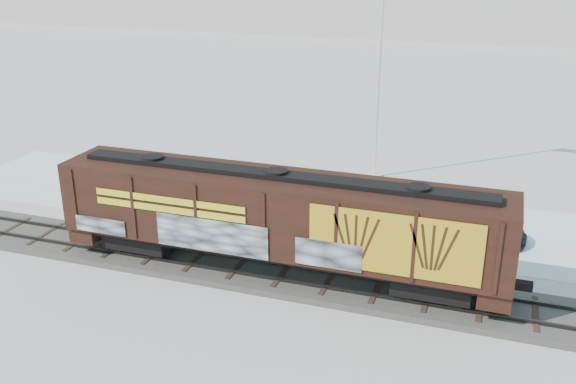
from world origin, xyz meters
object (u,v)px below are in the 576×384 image
at_px(flagpole, 380,96).
at_px(car_dark, 473,225).
at_px(car_silver, 234,191).
at_px(car_white, 344,207).
at_px(hopper_railcar, 277,216).

bearing_deg(flagpole, car_dark, -49.84).
xyz_separation_m(flagpole, car_silver, (-6.43, -6.82, -4.21)).
bearing_deg(car_dark, car_silver, 88.77).
bearing_deg(car_dark, flagpole, 41.06).
relative_size(car_white, car_dark, 0.91).
bearing_deg(hopper_railcar, car_white, 80.07).
relative_size(hopper_railcar, car_silver, 4.33).
distance_m(hopper_railcar, car_dark, 10.22).
distance_m(car_silver, car_white, 6.26).
bearing_deg(hopper_railcar, car_silver, 125.62).
distance_m(flagpole, car_silver, 10.27).
distance_m(flagpole, car_dark, 10.43).
bearing_deg(car_dark, car_white, 89.95).
bearing_deg(flagpole, car_white, -91.43).
bearing_deg(hopper_railcar, flagpole, 84.43).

